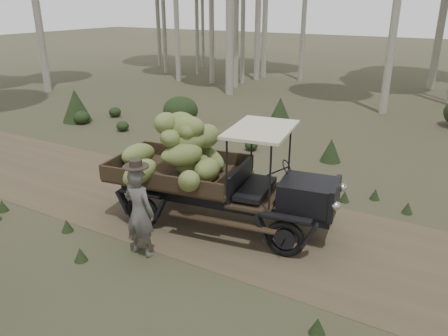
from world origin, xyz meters
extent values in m
plane|color=#473D2B|center=(0.00, 0.00, 0.00)|extent=(120.00, 120.00, 0.00)
cube|color=brown|center=(0.00, 0.00, 0.00)|extent=(70.00, 4.00, 0.01)
cube|color=black|center=(1.41, 0.10, 1.07)|extent=(1.21, 1.17, 0.59)
cube|color=black|center=(2.00, 0.18, 1.07)|extent=(0.27, 1.08, 0.66)
cube|color=black|center=(-0.07, -0.13, 1.18)|extent=(0.31, 1.50, 0.59)
cube|color=#38281C|center=(-1.55, -0.35, 1.07)|extent=(3.26, 2.36, 0.09)
cube|color=#38281C|center=(-1.70, 0.60, 1.26)|extent=(2.98, 0.51, 0.34)
cube|color=#38281C|center=(-1.41, -1.31, 1.26)|extent=(2.98, 0.51, 0.34)
cube|color=#38281C|center=(-3.04, -0.58, 1.26)|extent=(0.35, 1.92, 0.34)
cube|color=beige|center=(0.39, -0.06, 2.38)|extent=(1.49, 1.99, 0.06)
cube|color=black|center=(-0.50, 0.22, 0.66)|extent=(4.89, 0.85, 0.19)
cube|color=black|center=(-0.38, -0.59, 0.66)|extent=(4.89, 0.85, 0.19)
torus|color=black|center=(1.07, 0.91, 0.41)|extent=(0.83, 0.27, 0.81)
torus|color=black|center=(1.33, -0.78, 0.41)|extent=(0.83, 0.27, 0.81)
torus|color=black|center=(-2.21, 0.41, 0.41)|extent=(0.83, 0.27, 0.81)
torus|color=black|center=(-1.95, -1.28, 0.41)|extent=(0.83, 0.27, 0.81)
sphere|color=beige|center=(2.01, 0.67, 1.13)|extent=(0.19, 0.19, 0.19)
sphere|color=beige|center=(2.15, -0.28, 1.13)|extent=(0.19, 0.19, 0.19)
ellipsoid|color=olive|center=(-2.70, -0.45, 1.39)|extent=(0.78, 1.01, 0.55)
ellipsoid|color=olive|center=(-1.54, 0.15, 1.76)|extent=(1.05, 0.70, 0.84)
ellipsoid|color=olive|center=(-1.52, -0.58, 2.03)|extent=(0.67, 0.96, 0.60)
ellipsoid|color=olive|center=(-1.61, -0.39, 2.24)|extent=(0.97, 0.53, 0.74)
ellipsoid|color=olive|center=(-2.89, -0.19, 1.32)|extent=(0.85, 0.87, 0.53)
ellipsoid|color=olive|center=(-1.68, 0.19, 1.76)|extent=(0.77, 0.99, 0.66)
ellipsoid|color=olive|center=(-1.71, -0.02, 2.04)|extent=(0.92, 1.02, 0.76)
ellipsoid|color=olive|center=(-1.52, -0.21, 2.29)|extent=(0.84, 0.62, 0.62)
ellipsoid|color=olive|center=(-1.20, -0.30, 1.37)|extent=(1.01, 0.97, 0.72)
ellipsoid|color=olive|center=(-1.49, -0.34, 1.69)|extent=(0.72, 0.91, 0.64)
ellipsoid|color=olive|center=(-1.05, 0.04, 1.99)|extent=(0.56, 0.80, 0.59)
ellipsoid|color=olive|center=(-1.31, -0.36, 2.24)|extent=(1.02, 0.63, 0.72)
ellipsoid|color=olive|center=(-1.04, 0.21, 1.41)|extent=(1.01, 0.58, 0.74)
ellipsoid|color=olive|center=(-1.21, -0.65, 1.71)|extent=(1.05, 1.01, 0.66)
ellipsoid|color=olive|center=(-1.16, -0.39, 1.98)|extent=(0.82, 0.79, 0.45)
ellipsoid|color=olive|center=(-1.72, -0.53, 2.33)|extent=(0.70, 1.00, 0.69)
ellipsoid|color=olive|center=(-1.74, 0.46, 1.36)|extent=(1.02, 0.72, 0.56)
ellipsoid|color=olive|center=(-1.36, -0.67, 1.68)|extent=(0.80, 0.87, 0.44)
ellipsoid|color=olive|center=(-1.56, -0.65, 2.05)|extent=(0.64, 0.88, 0.62)
ellipsoid|color=olive|center=(-1.28, -0.36, 2.24)|extent=(0.82, 0.88, 0.54)
ellipsoid|color=olive|center=(-0.79, -0.34, 1.33)|extent=(0.76, 1.03, 0.68)
ellipsoid|color=olive|center=(-1.32, -0.30, 1.67)|extent=(0.89, 0.80, 0.63)
ellipsoid|color=olive|center=(-1.43, -0.36, 2.07)|extent=(0.96, 0.88, 0.66)
ellipsoid|color=olive|center=(-1.61, -0.42, 2.26)|extent=(0.80, 0.49, 0.59)
ellipsoid|color=olive|center=(-1.82, -1.43, 1.44)|extent=(0.97, 1.01, 0.81)
ellipsoid|color=olive|center=(-0.66, -1.25, 1.42)|extent=(0.93, 0.94, 0.75)
imported|color=#54514D|center=(-1.24, -2.16, 0.95)|extent=(0.70, 0.46, 1.91)
cylinder|color=#2D2720|center=(-1.24, -2.16, 1.93)|extent=(0.51, 0.51, 0.03)
cylinder|color=#2D2720|center=(-1.24, -2.16, 1.99)|extent=(0.26, 0.26, 0.15)
cone|color=#233319|center=(-3.20, 9.49, 0.47)|extent=(0.85, 0.85, 0.95)
cone|color=#233319|center=(0.42, 5.22, 0.38)|extent=(0.68, 0.68, 0.76)
ellipsoid|color=#233319|center=(-9.70, 6.03, 0.22)|extent=(0.54, 0.54, 0.43)
ellipsoid|color=#233319|center=(-7.86, 4.49, 0.20)|extent=(0.50, 0.50, 0.40)
ellipsoid|color=#233319|center=(-10.08, 4.44, 0.27)|extent=(0.67, 0.67, 0.53)
cone|color=#233319|center=(-10.59, 4.65, 0.69)|extent=(1.25, 1.25, 1.39)
ellipsoid|color=#233319|center=(-2.31, 4.92, 0.19)|extent=(0.46, 0.46, 0.36)
ellipsoid|color=#233319|center=(-6.43, 6.49, 0.60)|extent=(1.47, 1.47, 1.17)
cone|color=#233319|center=(-5.51, -2.39, 0.15)|extent=(0.27, 0.27, 0.30)
cone|color=#233319|center=(-5.00, 2.89, 0.15)|extent=(0.27, 0.27, 0.30)
cone|color=#233319|center=(2.32, 2.95, 0.15)|extent=(0.27, 0.27, 0.30)
cone|color=#233319|center=(-2.38, 2.66, 0.15)|extent=(0.27, 0.27, 0.30)
cone|color=#233319|center=(-1.31, 2.90, 0.15)|extent=(0.27, 0.27, 0.30)
cone|color=#233319|center=(3.19, 2.52, 0.15)|extent=(0.27, 0.27, 0.30)
cone|color=#233319|center=(2.65, -2.60, 0.15)|extent=(0.27, 0.27, 0.30)
cone|color=#233319|center=(-3.32, -2.30, 0.15)|extent=(0.27, 0.27, 0.30)
cone|color=#233319|center=(-1.20, 2.11, 0.15)|extent=(0.27, 0.27, 0.30)
cone|color=#233319|center=(-2.13, -3.00, 0.15)|extent=(0.27, 0.27, 0.30)
cone|color=#233319|center=(1.67, 2.42, 0.15)|extent=(0.27, 0.27, 0.30)
cone|color=#233319|center=(-2.43, 2.85, 0.15)|extent=(0.27, 0.27, 0.30)
camera|label=1|loc=(4.13, -8.05, 4.90)|focal=35.00mm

